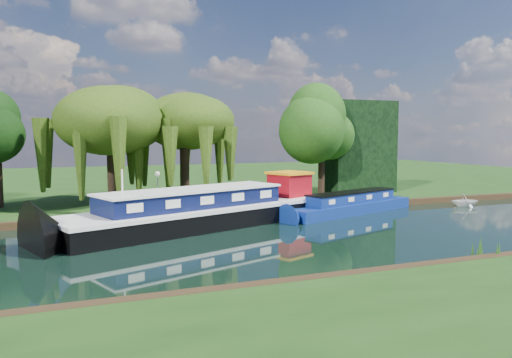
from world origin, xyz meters
name	(u,v)px	position (x,y,z in m)	size (l,w,h in m)	color
ground	(188,247)	(0.00, 0.00, 0.00)	(120.00, 120.00, 0.00)	black
far_bank	(114,182)	(0.00, 34.00, 0.23)	(120.00, 52.00, 0.45)	black
dutch_barge	(209,210)	(2.56, 5.13, 0.95)	(18.53, 9.99, 3.84)	black
narrowboat	(352,205)	(13.26, 6.07, 0.60)	(11.44, 5.62, 1.67)	navy
white_cruiser	(465,206)	(23.22, 5.76, 0.00)	(1.84, 2.13, 1.12)	silver
willow_left	(111,123)	(-2.21, 13.35, 6.32)	(6.75, 6.75, 8.08)	black
willow_right	(184,130)	(3.04, 13.11, 5.84)	(6.07, 6.07, 7.39)	black
tree_far_right	(322,130)	(14.71, 13.07, 5.93)	(4.86, 4.86, 7.96)	black
conifer_hedge	(359,147)	(19.00, 14.00, 4.45)	(6.00, 3.00, 8.00)	black
lamppost	(157,180)	(0.50, 10.50, 2.42)	(0.36, 0.36, 2.56)	silver
mooring_posts	(148,206)	(-0.50, 8.40, 0.95)	(19.16, 0.16, 1.00)	silver
reeds_near	(402,259)	(6.87, -7.57, 0.55)	(33.70, 1.50, 1.10)	#1E4311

